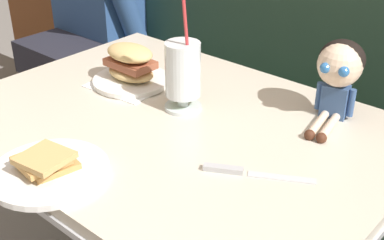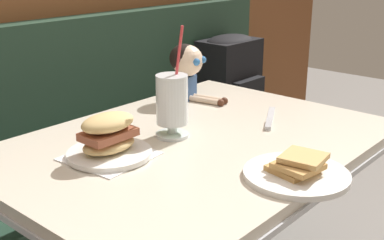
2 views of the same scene
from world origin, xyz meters
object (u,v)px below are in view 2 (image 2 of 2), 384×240
seated_doll (188,64)px  milkshake_glass (172,103)px  sandwich_plate (109,140)px  toast_plate (297,172)px  butter_knife (269,121)px  backpack (230,74)px

seated_doll → milkshake_glass: bearing=-144.9°
milkshake_glass → sandwich_plate: size_ratio=1.43×
milkshake_glass → toast_plate: bearing=-91.3°
sandwich_plate → butter_knife: 0.53m
toast_plate → milkshake_glass: size_ratio=0.79×
seated_doll → toast_plate: bearing=-117.1°
seated_doll → backpack: bearing=25.2°
milkshake_glass → seated_doll: size_ratio=1.39×
toast_plate → milkshake_glass: milkshake_glass is taller
butter_knife → seated_doll: bearing=85.9°
milkshake_glass → sandwich_plate: (-0.22, 0.02, -0.05)m
seated_doll → backpack: 0.78m
milkshake_glass → sandwich_plate: bearing=174.9°
toast_plate → sandwich_plate: size_ratio=1.14×
butter_knife → sandwich_plate: bearing=162.2°
milkshake_glass → seated_doll: milkshake_glass is taller
toast_plate → seated_doll: bearing=62.9°
milkshake_glass → seated_doll: bearing=35.1°
seated_doll → backpack: size_ratio=0.56×
toast_plate → backpack: (1.00, 0.95, -0.10)m
milkshake_glass → seated_doll: 0.38m
toast_plate → butter_knife: toast_plate is taller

